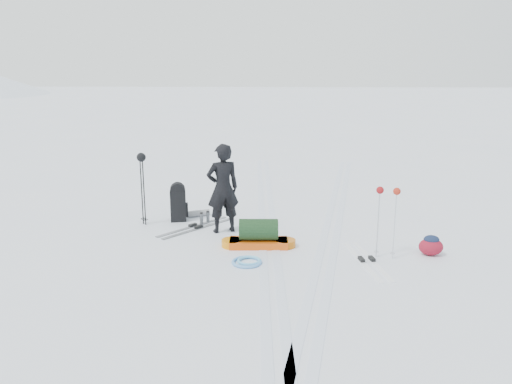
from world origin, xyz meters
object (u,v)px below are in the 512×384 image
skier (223,188)px  ski_poles_black (142,166)px  expedition_rucksack (181,203)px  pulk_sled (259,236)px

skier → ski_poles_black: size_ratio=1.17×
skier → ski_poles_black: bearing=-36.0°
ski_poles_black → expedition_rucksack: bearing=14.0°
expedition_rucksack → ski_poles_black: bearing=-167.1°
expedition_rucksack → skier: bearing=-47.3°
skier → ski_poles_black: skier is taller
pulk_sled → expedition_rucksack: bearing=135.1°
skier → expedition_rucksack: bearing=-58.7°
pulk_sled → expedition_rucksack: (-1.79, 1.56, 0.19)m
skier → ski_poles_black: 1.82m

